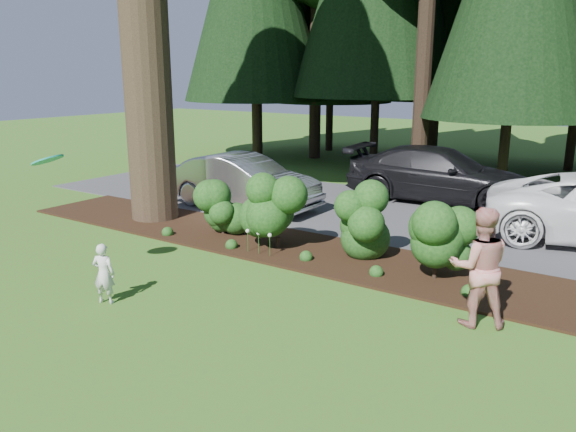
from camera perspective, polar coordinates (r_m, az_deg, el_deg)
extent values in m
plane|color=#3D641C|center=(10.41, -9.69, -7.75)|extent=(80.00, 80.00, 0.00)
cube|color=black|center=(12.79, 0.39, -3.21)|extent=(16.00, 2.50, 0.05)
cube|color=#38383A|center=(16.37, 8.68, 0.50)|extent=(22.00, 6.00, 0.03)
sphere|color=#133811|center=(13.76, -6.67, 0.69)|extent=(1.08, 1.08, 1.08)
cylinder|color=black|center=(13.89, -6.61, -1.36)|extent=(0.08, 0.08, 0.30)
sphere|color=#133811|center=(12.46, -1.01, 0.65)|extent=(1.35, 1.35, 1.35)
cylinder|color=black|center=(12.67, -0.99, -2.80)|extent=(0.08, 0.08, 0.30)
sphere|color=#133811|center=(11.83, 6.99, -0.74)|extent=(1.26, 1.26, 1.26)
cylinder|color=black|center=(12.03, 6.89, -3.85)|extent=(0.08, 0.08, 0.30)
sphere|color=#133811|center=(11.01, 14.84, -2.86)|extent=(1.17, 1.17, 1.17)
cylinder|color=black|center=(11.19, 14.65, -5.63)|extent=(0.08, 0.08, 0.30)
cylinder|color=#133811|center=(12.41, -4.10, -2.72)|extent=(0.01, 0.01, 0.50)
sphere|color=white|center=(12.33, -4.13, -1.52)|extent=(0.09, 0.09, 0.09)
cylinder|color=#133811|center=(12.23, -3.00, -2.96)|extent=(0.01, 0.01, 0.50)
sphere|color=white|center=(12.15, -3.01, -1.74)|extent=(0.09, 0.09, 0.09)
cylinder|color=#133811|center=(12.06, -1.86, -3.20)|extent=(0.01, 0.01, 0.50)
sphere|color=white|center=(11.98, -1.87, -1.96)|extent=(0.09, 0.09, 0.09)
cylinder|color=black|center=(26.51, -3.93, 16.48)|extent=(0.50, 0.50, 9.80)
cylinder|color=black|center=(25.46, 1.42, 15.81)|extent=(0.50, 0.50, 9.10)
cylinder|color=black|center=(24.44, 8.31, 17.38)|extent=(0.50, 0.50, 10.50)
cylinder|color=black|center=(21.83, 13.76, 15.22)|extent=(0.50, 0.50, 8.75)
cylinder|color=black|center=(21.99, 22.62, 17.76)|extent=(0.50, 0.50, 11.20)
cylinder|color=black|center=(29.43, 4.14, 17.62)|extent=(0.50, 0.50, 11.20)
cylinder|color=black|center=(26.60, 14.31, 16.84)|extent=(0.50, 0.50, 10.50)
imported|color=#B3B3B8|center=(16.48, -4.60, 3.51)|extent=(4.70, 1.65, 1.55)
imported|color=black|center=(17.90, 15.12, 4.09)|extent=(5.87, 2.78, 1.65)
imported|color=silver|center=(10.18, -18.21, -5.57)|extent=(0.46, 0.39, 1.07)
imported|color=#B51D18|center=(9.23, 18.87, -4.93)|extent=(1.16, 1.07, 1.91)
cylinder|color=teal|center=(10.73, -23.24, 5.25)|extent=(0.55, 0.57, 0.25)
cylinder|color=red|center=(10.73, -23.24, 5.33)|extent=(0.39, 0.40, 0.17)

